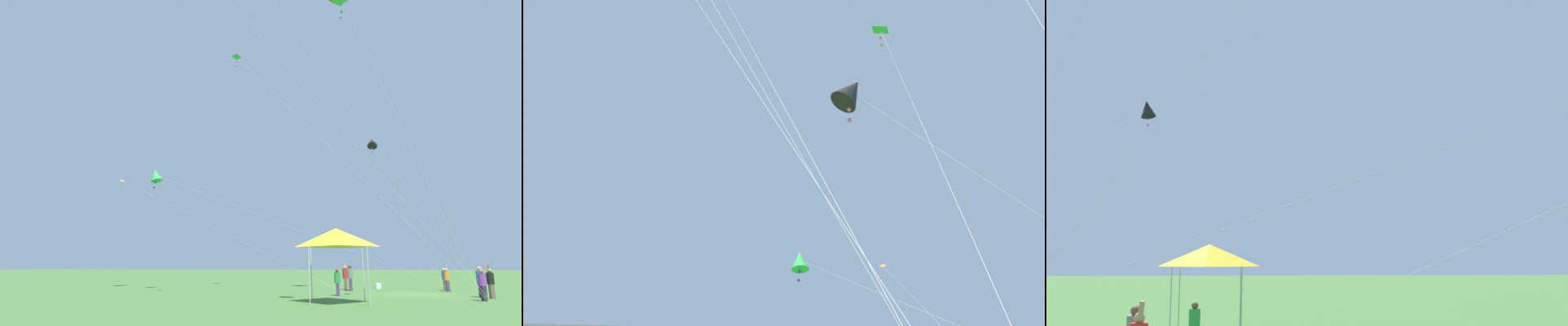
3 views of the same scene
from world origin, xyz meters
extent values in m
cylinder|color=#B7B7BC|center=(-8.30, 3.62, 1.38)|extent=(0.05, 0.05, 2.76)
cylinder|color=#B7B7BC|center=(-5.54, 3.62, 1.38)|extent=(0.05, 0.05, 2.76)
cylinder|color=#B7B7BC|center=(-8.30, 6.39, 1.38)|extent=(0.05, 0.05, 2.76)
cylinder|color=#B7B7BC|center=(-5.54, 6.39, 1.38)|extent=(0.05, 0.05, 2.76)
pyramid|color=yellow|center=(-6.92, 5.01, 3.24)|extent=(3.07, 3.07, 0.94)
cylinder|color=#288E3D|center=(-1.97, 4.91, 1.08)|extent=(0.38, 0.38, 0.63)
sphere|color=brown|center=(-1.97, 4.91, 1.50)|extent=(0.24, 0.24, 0.24)
sphere|color=tan|center=(3.94, 4.16, 1.64)|extent=(0.26, 0.26, 0.26)
cylinder|color=tan|center=(3.97, 4.19, 1.74)|extent=(0.24, 0.24, 0.60)
sphere|color=brown|center=(2.80, 3.86, 1.72)|extent=(0.27, 0.27, 0.27)
cone|color=black|center=(-4.46, 2.56, 9.00)|extent=(1.03, 0.86, 1.01)
sphere|color=pink|center=(-4.48, 2.61, 8.61)|extent=(0.10, 0.10, 0.10)
sphere|color=pink|center=(-4.50, 2.60, 8.35)|extent=(0.10, 0.10, 0.10)
cylinder|color=silver|center=(-8.81, 0.98, 10.69)|extent=(8.88, 6.15, 21.38)
cylinder|color=silver|center=(-0.76, 4.98, 9.85)|extent=(8.10, 15.47, 19.69)
cylinder|color=silver|center=(-7.24, 5.18, 12.28)|extent=(5.56, 16.09, 24.55)
cylinder|color=silver|center=(-1.77, 0.30, 10.93)|extent=(1.83, 6.94, 21.86)
cylinder|color=silver|center=(2.89, 7.45, 4.37)|extent=(3.46, 22.38, 8.74)
cylinder|color=silver|center=(-5.57, 7.88, 14.31)|extent=(1.08, 21.33, 28.63)
camera|label=1|loc=(-28.60, 5.59, 1.93)|focal=28.00mm
camera|label=2|loc=(-9.18, -5.69, 3.61)|focal=35.00mm
camera|label=3|loc=(18.57, 6.83, 2.97)|focal=40.00mm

